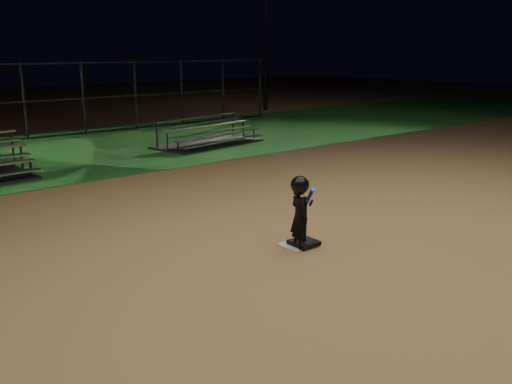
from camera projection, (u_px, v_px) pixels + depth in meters
The scene contains 8 objects.
ground at pixel (297, 246), 8.35m from camera, with size 80.00×80.00×0.00m, color #9D7547.
grass_strip at pixel (61, 152), 15.84m from camera, with size 60.00×8.00×0.01m, color #1C561E.
home_plate at pixel (297, 245), 8.34m from camera, with size 0.45×0.45×0.02m, color beige.
batting_tee at pixel (304, 236), 8.31m from camera, with size 0.38×0.38×0.75m.
child_batter at pixel (300, 211), 8.07m from camera, with size 0.44×0.61×1.13m.
bleacher_right at pixel (209, 139), 17.12m from camera, with size 3.67×2.24×0.84m.
backstop_fence at pixel (24, 102), 17.78m from camera, with size 20.08×0.08×2.50m.
light_pole_right at pixel (267, 4), 25.62m from camera, with size 0.90×0.53×8.30m.
Camera 1 is at (-5.45, -5.70, 2.92)m, focal length 38.28 mm.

